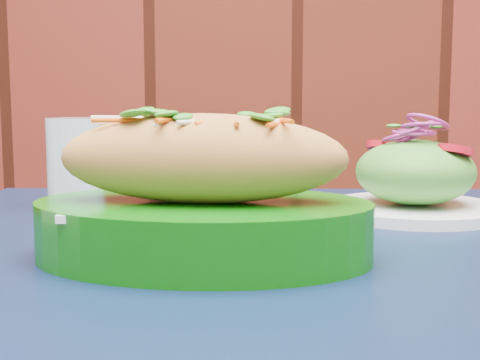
{
  "coord_description": "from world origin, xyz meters",
  "views": [
    {
      "loc": [
        0.28,
        1.15,
        0.89
      ],
      "look_at": [
        0.27,
        1.74,
        0.81
      ],
      "focal_mm": 50.0,
      "sensor_mm": 36.0,
      "label": 1
    }
  ],
  "objects": [
    {
      "name": "salad_plate",
      "position": [
        0.46,
        1.91,
        0.79
      ],
      "size": [
        0.2,
        0.2,
        0.11
      ],
      "rotation": [
        0.0,
        0.0,
        0.07
      ],
      "color": "white",
      "rests_on": "cafe_table"
    },
    {
      "name": "water_glass",
      "position": [
        0.06,
        1.94,
        0.8
      ],
      "size": [
        0.07,
        0.07,
        0.11
      ],
      "primitive_type": "cylinder",
      "color": "silver",
      "rests_on": "cafe_table"
    },
    {
      "name": "banh_mi_basket",
      "position": [
        0.24,
        1.69,
        0.8
      ],
      "size": [
        0.29,
        0.2,
        0.13
      ],
      "rotation": [
        0.0,
        0.0,
        -0.08
      ],
      "color": "#095A08",
      "rests_on": "cafe_table"
    },
    {
      "name": "cafe_table",
      "position": [
        0.32,
        1.71,
        0.66
      ],
      "size": [
        0.8,
        0.8,
        0.75
      ],
      "rotation": [
        0.0,
        0.0,
        0.0
      ],
      "color": "black",
      "rests_on": "ground"
    }
  ]
}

